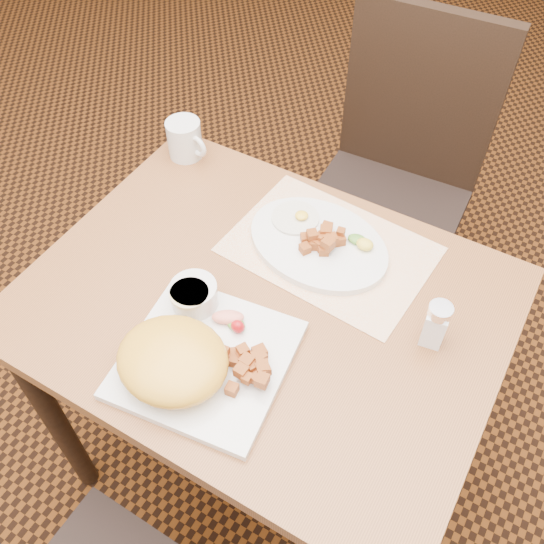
{
  "coord_description": "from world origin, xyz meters",
  "views": [
    {
      "loc": [
        0.37,
        -0.6,
        1.68
      ],
      "look_at": [
        0.01,
        0.02,
        0.82
      ],
      "focal_mm": 40.0,
      "sensor_mm": 36.0,
      "label": 1
    }
  ],
  "objects_px": {
    "table": "(264,331)",
    "plate_oval": "(318,244)",
    "chair_far": "(396,172)",
    "plate_square": "(206,359)",
    "coffee_mug": "(185,139)",
    "salt_shaker": "(436,324)"
  },
  "relations": [
    {
      "from": "chair_far",
      "to": "salt_shaker",
      "type": "xyz_separation_m",
      "value": [
        0.3,
        -0.64,
        0.26
      ]
    },
    {
      "from": "salt_shaker",
      "to": "coffee_mug",
      "type": "xyz_separation_m",
      "value": [
        -0.69,
        0.21,
        -0.01
      ]
    },
    {
      "from": "table",
      "to": "plate_oval",
      "type": "relative_size",
      "value": 2.96
    },
    {
      "from": "table",
      "to": "coffee_mug",
      "type": "relative_size",
      "value": 8.09
    },
    {
      "from": "chair_far",
      "to": "plate_oval",
      "type": "xyz_separation_m",
      "value": [
        0.02,
        -0.54,
        0.22
      ]
    },
    {
      "from": "chair_far",
      "to": "plate_oval",
      "type": "distance_m",
      "value": 0.58
    },
    {
      "from": "salt_shaker",
      "to": "table",
      "type": "bearing_deg",
      "value": -166.82
    },
    {
      "from": "chair_far",
      "to": "plate_square",
      "type": "height_order",
      "value": "chair_far"
    },
    {
      "from": "coffee_mug",
      "to": "plate_oval",
      "type": "bearing_deg",
      "value": -14.79
    },
    {
      "from": "table",
      "to": "plate_oval",
      "type": "bearing_deg",
      "value": 80.65
    },
    {
      "from": "table",
      "to": "salt_shaker",
      "type": "height_order",
      "value": "salt_shaker"
    },
    {
      "from": "coffee_mug",
      "to": "salt_shaker",
      "type": "bearing_deg",
      "value": -16.77
    },
    {
      "from": "plate_square",
      "to": "coffee_mug",
      "type": "xyz_separation_m",
      "value": [
        -0.36,
        0.45,
        0.04
      ]
    },
    {
      "from": "plate_oval",
      "to": "table",
      "type": "bearing_deg",
      "value": -99.35
    },
    {
      "from": "plate_oval",
      "to": "coffee_mug",
      "type": "distance_m",
      "value": 0.42
    },
    {
      "from": "plate_square",
      "to": "table",
      "type": "bearing_deg",
      "value": 84.61
    },
    {
      "from": "table",
      "to": "plate_oval",
      "type": "height_order",
      "value": "plate_oval"
    },
    {
      "from": "salt_shaker",
      "to": "coffee_mug",
      "type": "relative_size",
      "value": 0.9
    },
    {
      "from": "chair_far",
      "to": "plate_square",
      "type": "bearing_deg",
      "value": 85.01
    },
    {
      "from": "salt_shaker",
      "to": "plate_oval",
      "type": "bearing_deg",
      "value": 160.45
    },
    {
      "from": "table",
      "to": "coffee_mug",
      "type": "height_order",
      "value": "coffee_mug"
    },
    {
      "from": "coffee_mug",
      "to": "table",
      "type": "bearing_deg",
      "value": -36.6
    }
  ]
}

